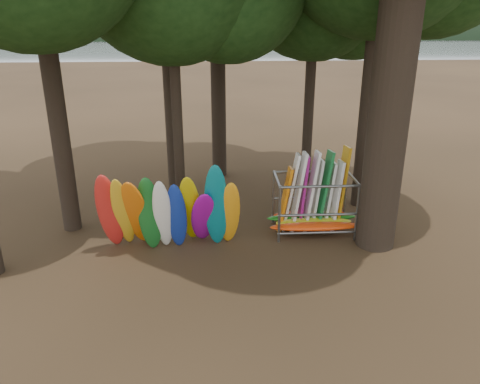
{
  "coord_description": "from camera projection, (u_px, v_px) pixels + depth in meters",
  "views": [
    {
      "loc": [
        -0.73,
        -13.31,
        7.17
      ],
      "look_at": [
        0.15,
        1.5,
        1.4
      ],
      "focal_mm": 35.0,
      "sensor_mm": 36.0,
      "label": 1
    }
  ],
  "objects": [
    {
      "name": "storage_rack",
      "position": [
        314.0,
        205.0,
        15.96
      ],
      "size": [
        3.15,
        1.54,
        2.93
      ],
      "color": "slate",
      "rests_on": "ground"
    },
    {
      "name": "far_shore",
      "position": [
        214.0,
        33.0,
        116.63
      ],
      "size": [
        160.0,
        4.0,
        4.0
      ],
      "primitive_type": "cube",
      "color": "black",
      "rests_on": "ground"
    },
    {
      "name": "kayak_row",
      "position": [
        168.0,
        213.0,
        14.41
      ],
      "size": [
        4.44,
        2.03,
        3.22
      ],
      "color": "red",
      "rests_on": "ground"
    },
    {
      "name": "ground",
      "position": [
        238.0,
        250.0,
        15.02
      ],
      "size": [
        120.0,
        120.0,
        0.0
      ],
      "primitive_type": "plane",
      "color": "#47331E",
      "rests_on": "ground"
    },
    {
      "name": "lake",
      "position": [
        216.0,
        61.0,
        70.84
      ],
      "size": [
        160.0,
        160.0,
        0.0
      ],
      "primitive_type": "plane",
      "color": "gray",
      "rests_on": "ground"
    }
  ]
}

